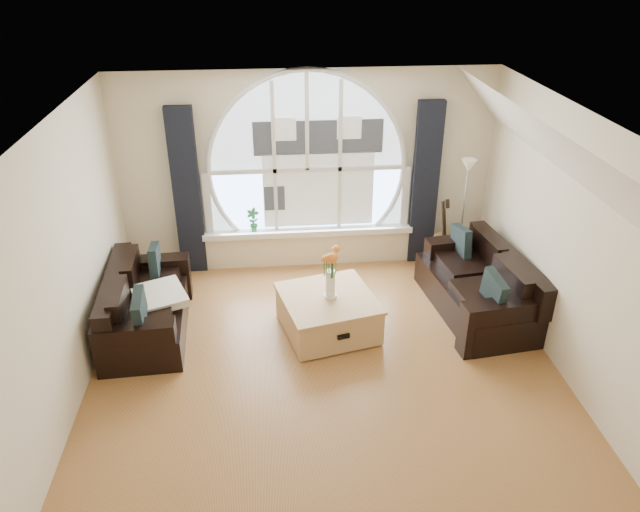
# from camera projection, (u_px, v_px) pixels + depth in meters

# --- Properties ---
(ground) EXTENTS (5.00, 5.50, 0.01)m
(ground) POSITION_uv_depth(u_px,v_px,m) (328.00, 385.00, 6.26)
(ground) COLOR brown
(ground) RESTS_ON ground
(ceiling) EXTENTS (5.00, 5.50, 0.01)m
(ceiling) POSITION_uv_depth(u_px,v_px,m) (330.00, 132.00, 4.99)
(ceiling) COLOR silver
(ceiling) RESTS_ON ground
(wall_back) EXTENTS (5.00, 0.01, 2.70)m
(wall_back) POSITION_uv_depth(u_px,v_px,m) (307.00, 172.00, 8.04)
(wall_back) COLOR beige
(wall_back) RESTS_ON ground
(wall_left) EXTENTS (0.01, 5.50, 2.70)m
(wall_left) POSITION_uv_depth(u_px,v_px,m) (54.00, 286.00, 5.42)
(wall_left) COLOR beige
(wall_left) RESTS_ON ground
(wall_right) EXTENTS (0.01, 5.50, 2.70)m
(wall_right) POSITION_uv_depth(u_px,v_px,m) (584.00, 261.00, 5.83)
(wall_right) COLOR beige
(wall_right) RESTS_ON ground
(attic_slope) EXTENTS (0.92, 5.50, 0.72)m
(attic_slope) POSITION_uv_depth(u_px,v_px,m) (575.00, 164.00, 5.34)
(attic_slope) COLOR silver
(attic_slope) RESTS_ON ground
(arched_window) EXTENTS (2.60, 0.06, 2.15)m
(arched_window) POSITION_uv_depth(u_px,v_px,m) (307.00, 153.00, 7.89)
(arched_window) COLOR silver
(arched_window) RESTS_ON wall_back
(window_sill) EXTENTS (2.90, 0.22, 0.08)m
(window_sill) POSITION_uv_depth(u_px,v_px,m) (308.00, 231.00, 8.35)
(window_sill) COLOR white
(window_sill) RESTS_ON wall_back
(window_frame) EXTENTS (2.76, 0.08, 2.15)m
(window_frame) POSITION_uv_depth(u_px,v_px,m) (307.00, 153.00, 7.86)
(window_frame) COLOR white
(window_frame) RESTS_ON wall_back
(neighbor_house) EXTENTS (1.70, 0.02, 1.50)m
(neighbor_house) POSITION_uv_depth(u_px,v_px,m) (319.00, 162.00, 7.94)
(neighbor_house) COLOR silver
(neighbor_house) RESTS_ON wall_back
(curtain_left) EXTENTS (0.35, 0.12, 2.30)m
(curtain_left) POSITION_uv_depth(u_px,v_px,m) (187.00, 193.00, 7.90)
(curtain_left) COLOR black
(curtain_left) RESTS_ON ground
(curtain_right) EXTENTS (0.35, 0.12, 2.30)m
(curtain_right) POSITION_uv_depth(u_px,v_px,m) (425.00, 185.00, 8.16)
(curtain_right) COLOR black
(curtain_right) RESTS_ON ground
(sofa_left) EXTENTS (0.94, 1.74, 0.76)m
(sofa_left) POSITION_uv_depth(u_px,v_px,m) (146.00, 302.00, 6.95)
(sofa_left) COLOR black
(sofa_left) RESTS_ON ground
(sofa_right) EXTENTS (1.13, 1.92, 0.81)m
(sofa_right) POSITION_uv_depth(u_px,v_px,m) (478.00, 283.00, 7.32)
(sofa_right) COLOR black
(sofa_right) RESTS_ON ground
(coffee_chest) EXTENTS (1.25, 1.25, 0.51)m
(coffee_chest) POSITION_uv_depth(u_px,v_px,m) (328.00, 312.00, 7.01)
(coffee_chest) COLOR tan
(coffee_chest) RESTS_ON ground
(throw_blanket) EXTENTS (0.72, 0.72, 0.10)m
(throw_blanket) POSITION_uv_depth(u_px,v_px,m) (159.00, 296.00, 6.87)
(throw_blanket) COLOR silver
(throw_blanket) RESTS_ON sofa_left
(vase_flowers) EXTENTS (0.24, 0.24, 0.70)m
(vase_flowers) POSITION_uv_depth(u_px,v_px,m) (331.00, 268.00, 6.72)
(vase_flowers) COLOR white
(vase_flowers) RESTS_ON coffee_chest
(floor_lamp) EXTENTS (0.24, 0.24, 1.60)m
(floor_lamp) POSITION_uv_depth(u_px,v_px,m) (463.00, 216.00, 8.09)
(floor_lamp) COLOR #B2B2B2
(floor_lamp) RESTS_ON ground
(guitar) EXTENTS (0.41, 0.34, 1.06)m
(guitar) POSITION_uv_depth(u_px,v_px,m) (441.00, 232.00, 8.28)
(guitar) COLOR brown
(guitar) RESTS_ON ground
(potted_plant) EXTENTS (0.20, 0.17, 0.33)m
(potted_plant) POSITION_uv_depth(u_px,v_px,m) (253.00, 220.00, 8.19)
(potted_plant) COLOR #1E6023
(potted_plant) RESTS_ON window_sill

